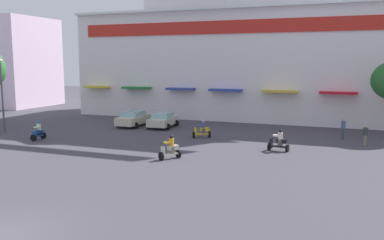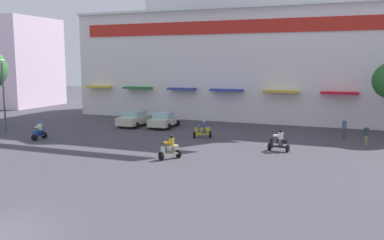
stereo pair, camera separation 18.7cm
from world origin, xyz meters
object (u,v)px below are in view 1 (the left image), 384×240
parked_car_0 (134,118)px  pedestrian_0 (365,134)px  scooter_rider_1 (170,149)px  scooter_rider_2 (279,142)px  parked_car_1 (163,120)px  pedestrian_1 (343,127)px  scooter_rider_5 (38,132)px  streetlamp_near (2,90)px  scooter_rider_0 (202,130)px

parked_car_0 → pedestrian_0: size_ratio=2.76×
scooter_rider_1 → scooter_rider_2: 7.76m
parked_car_1 → pedestrian_1: bearing=-0.9°
scooter_rider_2 → pedestrian_1: 7.47m
scooter_rider_2 → scooter_rider_5: bearing=-172.0°
parked_car_0 → scooter_rider_5: (-3.66, -8.88, -0.14)m
scooter_rider_5 → streetlamp_near: streetlamp_near is taller
streetlamp_near → pedestrian_0: bearing=9.5°
scooter_rider_0 → pedestrian_1: (10.74, 3.38, 0.36)m
scooter_rider_5 → scooter_rider_0: bearing=24.9°
scooter_rider_2 → streetlamp_near: bearing=-178.1°
parked_car_0 → pedestrian_1: 18.87m
scooter_rider_2 → scooter_rider_5: size_ratio=1.02×
parked_car_1 → scooter_rider_1: bearing=-63.0°
scooter_rider_0 → pedestrian_1: pedestrian_1 is taller
scooter_rider_1 → scooter_rider_5: size_ratio=1.02×
parked_car_1 → parked_car_0: bearing=-175.8°
pedestrian_0 → scooter_rider_1: bearing=-142.5°
parked_car_0 → pedestrian_0: pedestrian_0 is taller
pedestrian_1 → scooter_rider_2: bearing=-123.1°
scooter_rider_2 → scooter_rider_5: 18.65m
scooter_rider_0 → scooter_rider_5: bearing=-155.1°
pedestrian_0 → pedestrian_1: size_ratio=0.89×
scooter_rider_0 → scooter_rider_1: scooter_rider_1 is taller
parked_car_0 → scooter_rider_1: bearing=-51.9°
scooter_rider_0 → pedestrian_1: bearing=17.5°
scooter_rider_2 → scooter_rider_5: scooter_rider_2 is taller
scooter_rider_5 → pedestrian_0: bearing=15.6°
parked_car_0 → pedestrian_0: (20.45, -2.15, 0.11)m
parked_car_0 → scooter_rider_0: size_ratio=2.79×
parked_car_0 → parked_car_1: size_ratio=1.06×
parked_car_1 → pedestrian_0: pedestrian_0 is taller
scooter_rider_1 → scooter_rider_0: bearing=94.4°
parked_car_1 → scooter_rider_2: bearing=-28.7°
parked_car_1 → scooter_rider_0: (5.19, -3.62, -0.11)m
scooter_rider_0 → scooter_rider_2: (6.66, -2.88, 0.02)m
scooter_rider_1 → streetlamp_near: (-17.73, 4.07, 3.10)m
scooter_rider_2 → parked_car_1: bearing=151.3°
parked_car_0 → pedestrian_0: 20.56m
scooter_rider_1 → pedestrian_0: 14.76m
scooter_rider_0 → parked_car_1: bearing=145.1°
scooter_rider_2 → scooter_rider_0: bearing=156.7°
scooter_rider_0 → pedestrian_1: 11.26m
parked_car_0 → scooter_rider_5: bearing=-112.4°
parked_car_0 → scooter_rider_5: scooter_rider_5 is taller
pedestrian_0 → scooter_rider_2: bearing=-143.8°
scooter_rider_5 → pedestrian_0: (24.11, 6.74, 0.25)m
parked_car_1 → scooter_rider_5: (-6.61, -9.10, -0.12)m
parked_car_1 → scooter_rider_5: scooter_rider_5 is taller
pedestrian_0 → streetlamp_near: streetlamp_near is taller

